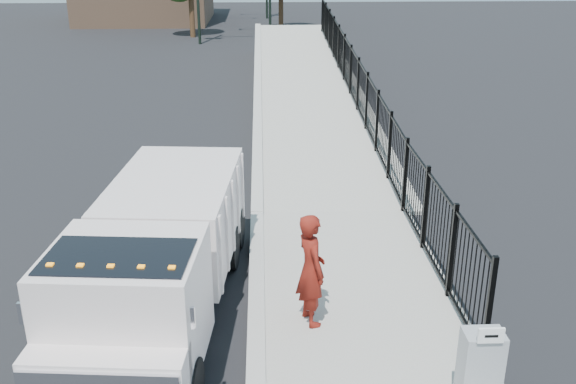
{
  "coord_description": "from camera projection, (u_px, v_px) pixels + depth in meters",
  "views": [
    {
      "loc": [
        0.15,
        -10.23,
        6.31
      ],
      "look_at": [
        0.66,
        2.0,
        1.45
      ],
      "focal_mm": 40.0,
      "sensor_mm": 36.0,
      "label": 1
    }
  ],
  "objects": [
    {
      "name": "arrow_sign",
      "position": [
        491.0,
        335.0,
        8.36
      ],
      "size": [
        0.35,
        0.04,
        0.22
      ],
      "primitive_type": "cube",
      "color": "white",
      "rests_on": "utility_cabinet"
    },
    {
      "name": "ramp",
      "position": [
        309.0,
        100.0,
        26.77
      ],
      "size": [
        3.95,
        24.06,
        3.19
      ],
      "primitive_type": "cube",
      "rotation": [
        0.06,
        0.0,
        0.0
      ],
      "color": "#9E998E",
      "rests_on": "ground"
    },
    {
      "name": "ground",
      "position": [
        257.0,
        305.0,
        11.83
      ],
      "size": [
        120.0,
        120.0,
        0.0
      ],
      "primitive_type": "plane",
      "color": "black",
      "rests_on": "ground"
    },
    {
      "name": "curb",
      "position": [
        256.0,
        369.0,
        9.94
      ],
      "size": [
        0.3,
        12.0,
        0.16
      ],
      "primitive_type": "cube",
      "color": "#ADAAA3",
      "rests_on": "ground"
    },
    {
      "name": "worker",
      "position": [
        311.0,
        270.0,
        10.77
      ],
      "size": [
        0.69,
        0.85,
        2.01
      ],
      "primitive_type": "imported",
      "rotation": [
        0.0,
        0.0,
        1.89
      ],
      "color": "maroon",
      "rests_on": "sidewalk"
    },
    {
      "name": "sidewalk",
      "position": [
        379.0,
        367.0,
        10.02
      ],
      "size": [
        3.55,
        12.0,
        0.12
      ],
      "primitive_type": "cube",
      "color": "#9E998E",
      "rests_on": "ground"
    },
    {
      "name": "iron_fence",
      "position": [
        357.0,
        101.0,
        22.77
      ],
      "size": [
        0.1,
        28.0,
        1.8
      ],
      "primitive_type": "cube",
      "color": "black",
      "rests_on": "ground"
    },
    {
      "name": "utility_cabinet",
      "position": [
        479.0,
        371.0,
        8.84
      ],
      "size": [
        0.55,
        0.4,
        1.25
      ],
      "primitive_type": "cube",
      "color": "gray",
      "rests_on": "sidewalk"
    },
    {
      "name": "truck",
      "position": [
        157.0,
        255.0,
        10.84
      ],
      "size": [
        2.77,
        6.98,
        2.33
      ],
      "rotation": [
        0.0,
        0.0,
        -0.09
      ],
      "color": "black",
      "rests_on": "ground"
    }
  ]
}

